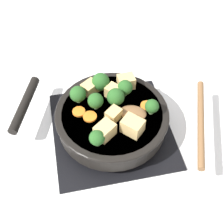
# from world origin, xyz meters

# --- Properties ---
(ground_plane) EXTENTS (2.40, 2.40, 0.00)m
(ground_plane) POSITION_xyz_m (0.00, 0.00, 0.00)
(ground_plane) COLOR white
(front_burner_grate) EXTENTS (0.31, 0.31, 0.03)m
(front_burner_grate) POSITION_xyz_m (0.00, 0.00, 0.01)
(front_burner_grate) COLOR black
(front_burner_grate) RESTS_ON ground_plane
(skillet_pan) EXTENTS (0.31, 0.40, 0.05)m
(skillet_pan) POSITION_xyz_m (0.00, 0.00, 0.06)
(skillet_pan) COLOR black
(skillet_pan) RESTS_ON front_burner_grate
(wooden_spoon) EXTENTS (0.25, 0.25, 0.02)m
(wooden_spoon) POSITION_xyz_m (-0.05, -0.14, 0.09)
(wooden_spoon) COLOR brown
(wooden_spoon) RESTS_ON skillet_pan
(tofu_cube_center_large) EXTENTS (0.06, 0.06, 0.04)m
(tofu_cube_center_large) POSITION_xyz_m (-0.07, -0.04, 0.10)
(tofu_cube_center_large) COLOR #DBB770
(tofu_cube_center_large) RESTS_ON skillet_pan
(tofu_cube_near_handle) EXTENTS (0.04, 0.05, 0.03)m
(tofu_cube_near_handle) POSITION_xyz_m (0.08, -0.05, 0.09)
(tofu_cube_near_handle) COLOR #DBB770
(tofu_cube_near_handle) RESTS_ON skillet_pan
(tofu_cube_east_chunk) EXTENTS (0.05, 0.05, 0.03)m
(tofu_cube_east_chunk) POSITION_xyz_m (0.05, -0.02, 0.09)
(tofu_cube_east_chunk) COLOR #DBB770
(tofu_cube_east_chunk) RESTS_ON skillet_pan
(tofu_cube_west_chunk) EXTENTS (0.05, 0.05, 0.03)m
(tofu_cube_west_chunk) POSITION_xyz_m (0.08, 0.04, 0.09)
(tofu_cube_west_chunk) COLOR #DBB770
(tofu_cube_west_chunk) RESTS_ON skillet_pan
(tofu_cube_back_piece) EXTENTS (0.05, 0.06, 0.04)m
(tofu_cube_back_piece) POSITION_xyz_m (-0.06, 0.03, 0.10)
(tofu_cube_back_piece) COLOR #DBB770
(tofu_cube_back_piece) RESTS_ON skillet_pan
(tofu_cube_front_piece) EXTENTS (0.04, 0.05, 0.03)m
(tofu_cube_front_piece) POSITION_xyz_m (-0.02, 0.00, 0.09)
(tofu_cube_front_piece) COLOR #DBB770
(tofu_cube_front_piece) RESTS_ON skillet_pan
(broccoli_floret_near_spoon) EXTENTS (0.04, 0.04, 0.05)m
(broccoli_floret_near_spoon) POSITION_xyz_m (0.05, 0.08, 0.10)
(broccoli_floret_near_spoon) COLOR #709956
(broccoli_floret_near_spoon) RESTS_ON skillet_pan
(broccoli_floret_center_top) EXTENTS (0.03, 0.03, 0.04)m
(broccoli_floret_center_top) POSITION_xyz_m (-0.02, -0.09, 0.10)
(broccoli_floret_center_top) COLOR #709956
(broccoli_floret_center_top) RESTS_ON skillet_pan
(broccoli_floret_east_rim) EXTENTS (0.05, 0.05, 0.05)m
(broccoli_floret_east_rim) POSITION_xyz_m (0.08, 0.01, 0.11)
(broccoli_floret_east_rim) COLOR #709956
(broccoli_floret_east_rim) RESTS_ON skillet_pan
(broccoli_floret_west_rim) EXTENTS (0.04, 0.04, 0.05)m
(broccoli_floret_west_rim) POSITION_xyz_m (0.02, 0.04, 0.10)
(broccoli_floret_west_rim) COLOR #709956
(broccoli_floret_west_rim) RESTS_ON skillet_pan
(broccoli_floret_north_edge) EXTENTS (0.04, 0.04, 0.05)m
(broccoli_floret_north_edge) POSITION_xyz_m (0.02, -0.01, 0.11)
(broccoli_floret_north_edge) COLOR #709956
(broccoli_floret_north_edge) RESTS_ON skillet_pan
(broccoli_floret_south_cluster) EXTENTS (0.04, 0.04, 0.04)m
(broccoli_floret_south_cluster) POSITION_xyz_m (-0.09, 0.05, 0.10)
(broccoli_floret_south_cluster) COLOR #709956
(broccoli_floret_south_cluster) RESTS_ON skillet_pan
(broccoli_floret_mid_floret) EXTENTS (0.04, 0.04, 0.05)m
(broccoli_floret_mid_floret) POSITION_xyz_m (0.05, -0.04, 0.10)
(broccoli_floret_mid_floret) COLOR #709956
(broccoli_floret_mid_floret) RESTS_ON skillet_pan
(carrot_slice_orange_thin) EXTENTS (0.03, 0.03, 0.01)m
(carrot_slice_orange_thin) POSITION_xyz_m (-0.01, 0.06, 0.08)
(carrot_slice_orange_thin) COLOR orange
(carrot_slice_orange_thin) RESTS_ON skillet_pan
(carrot_slice_near_center) EXTENTS (0.03, 0.03, 0.01)m
(carrot_slice_near_center) POSITION_xyz_m (0.00, -0.09, 0.08)
(carrot_slice_near_center) COLOR orange
(carrot_slice_near_center) RESTS_ON skillet_pan
(carrot_slice_edge_slice) EXTENTS (0.03, 0.03, 0.01)m
(carrot_slice_edge_slice) POSITION_xyz_m (0.02, 0.08, 0.08)
(carrot_slice_edge_slice) COLOR orange
(carrot_slice_edge_slice) RESTS_ON skillet_pan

